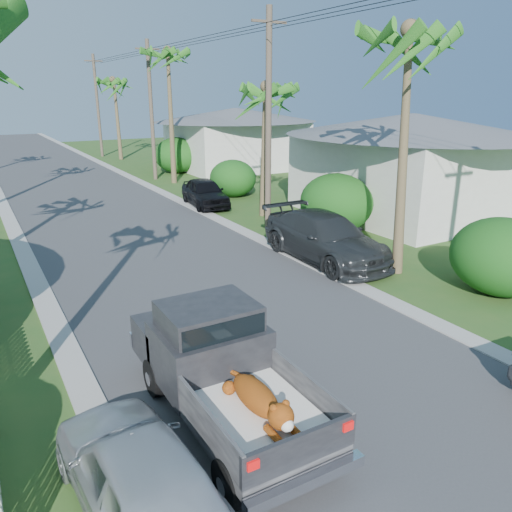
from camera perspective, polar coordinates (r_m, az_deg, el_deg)
ground at (r=9.71m, az=13.68°, el=-18.69°), size 120.00×120.00×0.00m
road at (r=31.47m, az=-19.30°, el=6.69°), size 8.00×100.00×0.02m
curb_left at (r=30.98m, az=-27.11°, el=5.58°), size 0.60×100.00×0.06m
curb_right at (r=32.51m, az=-11.83°, el=7.70°), size 0.60×100.00×0.06m
pickup_truck at (r=9.46m, az=-4.56°, el=-11.90°), size 1.98×5.12×2.06m
parked_car_rm at (r=17.89m, az=7.90°, el=2.05°), size 2.35×5.68×1.64m
parked_car_rf at (r=26.55m, az=-5.86°, el=7.20°), size 2.21×4.41×1.44m
parked_car_ln at (r=7.69m, az=-13.07°, el=-23.43°), size 1.88×4.18×1.39m
palm_r_a at (r=16.61m, az=17.65°, el=23.22°), size 4.40×4.40×8.70m
palm_r_b at (r=23.81m, az=0.98°, el=18.70°), size 4.40×4.40×7.20m
palm_r_c at (r=33.66m, az=-10.08°, el=21.98°), size 4.40×4.40×9.40m
palm_r_d at (r=47.03m, az=-15.91°, el=18.77°), size 4.40×4.40×8.00m
shrub_r_a at (r=16.35m, az=26.34°, el=-0.07°), size 2.80×3.08×2.30m
shrub_r_b at (r=21.69m, az=9.14°, el=6.01°), size 3.00×3.30×2.50m
shrub_r_c at (r=29.00m, az=-2.67°, el=8.87°), size 2.60×2.86×2.10m
shrub_r_d at (r=38.22m, az=-9.06°, el=11.31°), size 3.20×3.52×2.60m
house_right_near at (r=25.76m, az=17.01°, el=9.56°), size 8.00×9.00×4.80m
house_right_far at (r=40.19m, az=-2.30°, el=13.02°), size 9.00×8.00×4.60m
utility_pole_b at (r=21.61m, az=1.43°, el=15.16°), size 1.60×0.26×9.00m
utility_pole_c at (r=35.28m, az=-11.88°, el=15.98°), size 1.60×0.26×9.00m
utility_pole_d at (r=49.72m, az=-17.65°, el=16.08°), size 1.60×0.26×9.00m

